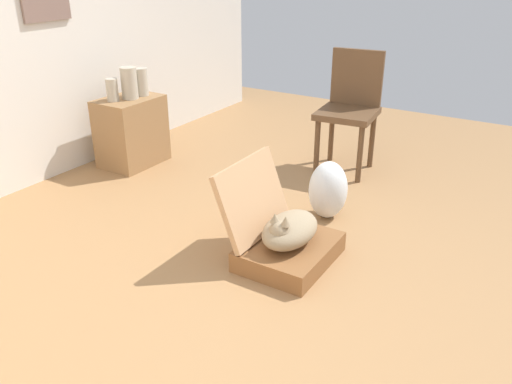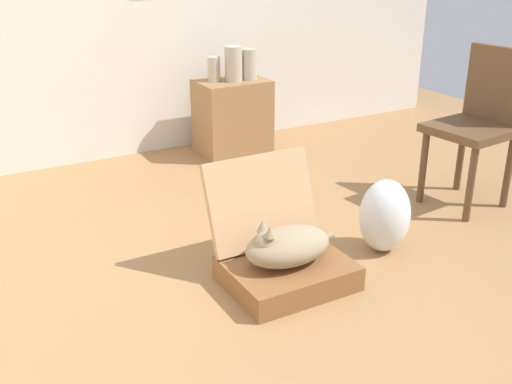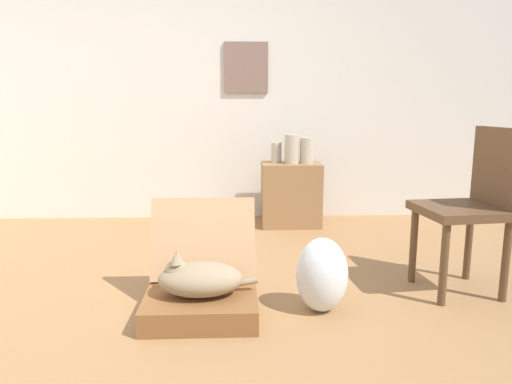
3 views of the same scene
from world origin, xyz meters
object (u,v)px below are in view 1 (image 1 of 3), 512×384
at_px(suitcase_base, 289,252).
at_px(cat, 289,230).
at_px(vase_tall, 112,90).
at_px(vase_short, 141,82).
at_px(vase_round, 129,83).
at_px(chair, 350,106).
at_px(plastic_bag_white, 329,190).
at_px(side_table, 132,131).

xyz_separation_m(suitcase_base, cat, (-0.01, 0.00, 0.15)).
bearing_deg(vase_tall, vase_short, -13.96).
bearing_deg(suitcase_base, vase_round, 69.87).
height_order(vase_tall, vase_short, vase_short).
xyz_separation_m(vase_short, vase_round, (-0.13, 0.00, 0.01)).
relative_size(suitcase_base, vase_tall, 3.21).
relative_size(vase_tall, vase_round, 0.71).
height_order(cat, chair, chair).
height_order(vase_short, chair, chair).
relative_size(suitcase_base, vase_round, 2.27).
height_order(cat, plastic_bag_white, plastic_bag_white).
bearing_deg(vase_tall, plastic_bag_white, -87.36).
height_order(vase_round, chair, chair).
bearing_deg(cat, suitcase_base, -2.10).
relative_size(cat, vase_short, 2.27).
height_order(vase_tall, vase_round, vase_round).
bearing_deg(vase_round, side_table, 90.00).
bearing_deg(chair, vase_short, -160.76).
xyz_separation_m(cat, plastic_bag_white, (0.65, 0.05, -0.01)).
height_order(plastic_bag_white, vase_short, vase_short).
relative_size(cat, vase_round, 2.01).
bearing_deg(plastic_bag_white, vase_tall, 92.64).
relative_size(vase_short, chair, 0.23).
xyz_separation_m(plastic_bag_white, side_table, (0.04, 1.85, 0.09)).
xyz_separation_m(cat, vase_short, (0.83, 1.87, 0.48)).
height_order(side_table, vase_short, vase_short).
xyz_separation_m(vase_tall, vase_short, (0.26, -0.07, 0.02)).
relative_size(cat, plastic_bag_white, 1.28).
bearing_deg(cat, vase_short, 66.11).
height_order(suitcase_base, vase_round, vase_round).
bearing_deg(plastic_bag_white, suitcase_base, -175.59).
bearing_deg(side_table, vase_round, -90.00).
relative_size(suitcase_base, vase_short, 2.56).
bearing_deg(vase_round, plastic_bag_white, -91.41).
distance_m(side_table, vase_round, 0.42).
height_order(vase_tall, chair, chair).
height_order(plastic_bag_white, vase_round, vase_round).
bearing_deg(side_table, suitcase_base, -109.84).
height_order(suitcase_base, cat, cat).
bearing_deg(vase_tall, cat, -106.26).
relative_size(suitcase_base, chair, 0.60).
relative_size(suitcase_base, side_table, 1.01).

